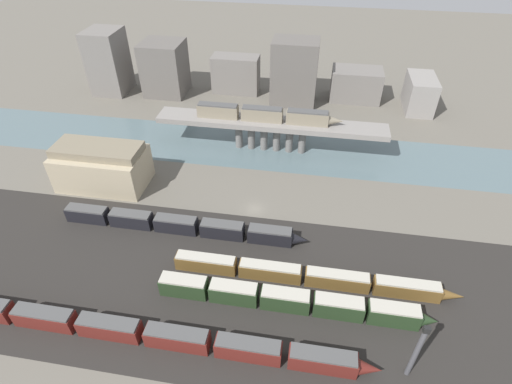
{
  "coord_description": "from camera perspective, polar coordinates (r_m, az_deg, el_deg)",
  "views": [
    {
      "loc": [
        12.48,
        -73.7,
        64.82
      ],
      "look_at": [
        0.0,
        1.98,
        3.81
      ],
      "focal_mm": 28.0,
      "sensor_mm": 36.0,
      "label": 1
    }
  ],
  "objects": [
    {
      "name": "city_block_tall",
      "position": [
        152.7,
        22.34,
        12.88
      ],
      "size": [
        8.96,
        15.79,
        11.51
      ],
      "primitive_type": "cube",
      "color": "gray",
      "rests_on": "ground"
    },
    {
      "name": "train_yard_far",
      "position": [
        82.51,
        7.78,
        -11.85
      ],
      "size": [
        57.47,
        2.66,
        3.59
      ],
      "color": "brown",
      "rests_on": "ground"
    },
    {
      "name": "train_yard_near",
      "position": [
        78.63,
        -19.24,
        -17.96
      ],
      "size": [
        90.5,
        3.0,
        3.83
      ],
      "color": "#5B1E19",
      "rests_on": "ground"
    },
    {
      "name": "warehouse_building",
      "position": [
        111.52,
        -21.16,
        3.49
      ],
      "size": [
        22.63,
        12.79,
        11.6
      ],
      "color": "tan",
      "rests_on": "ground"
    },
    {
      "name": "city_block_left",
      "position": [
        156.56,
        -12.91,
        16.86
      ],
      "size": [
        14.54,
        13.95,
        18.87
      ],
      "primitive_type": "cube",
      "color": "#605B56",
      "rests_on": "ground"
    },
    {
      "name": "train_yard_mid",
      "position": [
        78.15,
        5.01,
        -15.17
      ],
      "size": [
        52.26,
        3.11,
        4.15
      ],
      "color": "#23381E",
      "rests_on": "ground"
    },
    {
      "name": "city_block_right",
      "position": [
        145.52,
        5.5,
        16.67
      ],
      "size": [
        15.69,
        11.72,
        22.21
      ],
      "primitive_type": "cube",
      "color": "#605B56",
      "rests_on": "ground"
    },
    {
      "name": "railbed_yard",
      "position": [
        82.63,
        -3.01,
        -13.25
      ],
      "size": [
        280.0,
        42.0,
        0.01
      ],
      "primitive_type": "cube",
      "color": "#282623",
      "rests_on": "ground"
    },
    {
      "name": "bridge",
      "position": [
        117.26,
        2.09,
        9.34
      ],
      "size": [
        66.62,
        7.79,
        9.53
      ],
      "color": "gray",
      "rests_on": "ground"
    },
    {
      "name": "train_yard_outer",
      "position": [
        93.54,
        -10.61,
        -4.64
      ],
      "size": [
        57.03,
        3.03,
        3.78
      ],
      "color": "black",
      "rests_on": "ground"
    },
    {
      "name": "city_block_far_left",
      "position": [
        163.1,
        -20.36,
        17.06
      ],
      "size": [
        11.82,
        13.37,
        22.53
      ],
      "primitive_type": "cube",
      "color": "slate",
      "rests_on": "ground"
    },
    {
      "name": "city_block_far_right",
      "position": [
        153.68,
        14.07,
        14.68
      ],
      "size": [
        17.71,
        11.2,
        11.06
      ],
      "primitive_type": "cube",
      "color": "slate",
      "rests_on": "ground"
    },
    {
      "name": "train_on_bridge",
      "position": [
        115.62,
        1.54,
        11.01
      ],
      "size": [
        41.78,
        2.94,
        4.01
      ],
      "color": "gray",
      "rests_on": "bridge"
    },
    {
      "name": "river_water",
      "position": [
        121.22,
        2.01,
        6.15
      ],
      "size": [
        320.0,
        22.69,
        0.01
      ],
      "primitive_type": "cube",
      "color": "slate",
      "rests_on": "ground"
    },
    {
      "name": "signal_tower",
      "position": [
        71.45,
        21.96,
        -20.41
      ],
      "size": [
        1.0,
        0.82,
        13.29
      ],
      "color": "#4C4C51",
      "rests_on": "ground"
    },
    {
      "name": "ground_plane",
      "position": [
        98.94,
        -0.19,
        -2.43
      ],
      "size": [
        400.0,
        400.0,
        0.0
      ],
      "primitive_type": "plane",
      "color": "#666056"
    },
    {
      "name": "city_block_center",
      "position": [
        154.99,
        -2.9,
        16.45
      ],
      "size": [
        17.18,
        8.19,
        13.53
      ],
      "primitive_type": "cube",
      "color": "slate",
      "rests_on": "ground"
    }
  ]
}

